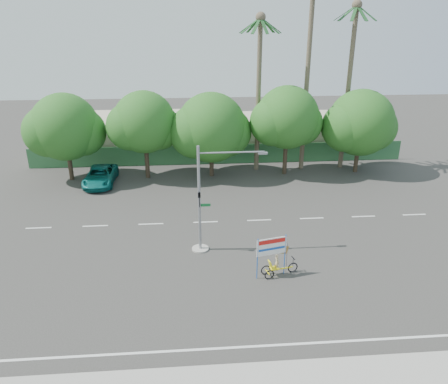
{
  "coord_description": "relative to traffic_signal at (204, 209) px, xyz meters",
  "views": [
    {
      "loc": [
        -2.96,
        -20.98,
        14.23
      ],
      "look_at": [
        -0.86,
        5.21,
        3.5
      ],
      "focal_mm": 35.0,
      "sensor_mm": 36.0,
      "label": 1
    }
  ],
  "objects": [
    {
      "name": "sidewalk_near",
      "position": [
        2.2,
        -11.48,
        -2.86
      ],
      "size": [
        50.0,
        2.4,
        0.12
      ],
      "primitive_type": "cube",
      "color": "gray",
      "rests_on": "ground"
    },
    {
      "name": "traffic_signal",
      "position": [
        0.0,
        0.0,
        0.0
      ],
      "size": [
        4.72,
        1.1,
        7.0
      ],
      "color": "gray",
      "rests_on": "ground"
    },
    {
      "name": "palm_tall",
      "position": [
        10.2,
        15.52,
        7.55
      ],
      "size": [
        3.73,
        3.79,
        17.45
      ],
      "color": "#70604C",
      "rests_on": "ground"
    },
    {
      "name": "tree_far_left",
      "position": [
        -11.85,
        14.02,
        1.84
      ],
      "size": [
        7.14,
        6.0,
        7.96
      ],
      "color": "#473828",
      "rests_on": "ground"
    },
    {
      "name": "pickup_truck",
      "position": [
        -8.89,
        12.65,
        -2.16
      ],
      "size": [
        2.56,
        5.47,
        1.51
      ],
      "primitive_type": "imported",
      "rotation": [
        0.0,
        0.0,
        -0.01
      ],
      "color": "#0F6B66",
      "rests_on": "ground"
    },
    {
      "name": "tree_left",
      "position": [
        -4.85,
        14.02,
        2.14
      ],
      "size": [
        6.66,
        5.6,
        8.07
      ],
      "color": "#473828",
      "rests_on": "ground"
    },
    {
      "name": "ground",
      "position": [
        2.2,
        -3.98,
        -2.92
      ],
      "size": [
        120.0,
        120.0,
        0.0
      ],
      "primitive_type": "plane",
      "color": "#33302D",
      "rests_on": "ground"
    },
    {
      "name": "building_left",
      "position": [
        -7.8,
        22.02,
        -0.92
      ],
      "size": [
        12.0,
        8.0,
        4.0
      ],
      "primitive_type": "cube",
      "color": "#C1B89A",
      "rests_on": "ground"
    },
    {
      "name": "tree_center",
      "position": [
        1.14,
        14.02,
        1.55
      ],
      "size": [
        7.62,
        6.4,
        7.85
      ],
      "color": "#473828",
      "rests_on": "ground"
    },
    {
      "name": "fence",
      "position": [
        2.2,
        17.52,
        -1.92
      ],
      "size": [
        38.0,
        0.08,
        2.0
      ],
      "primitive_type": "cube",
      "color": "#336B3D",
      "rests_on": "ground"
    },
    {
      "name": "tree_right",
      "position": [
        8.15,
        14.02,
        2.32
      ],
      "size": [
        6.9,
        5.8,
        8.36
      ],
      "color": "#473828",
      "rests_on": "ground"
    },
    {
      "name": "palm_mid",
      "position": [
        14.2,
        15.52,
        6.48
      ],
      "size": [
        3.73,
        3.79,
        15.45
      ],
      "color": "#70604C",
      "rests_on": "ground"
    },
    {
      "name": "palm_short",
      "position": [
        5.7,
        15.52,
        5.94
      ],
      "size": [
        3.73,
        3.79,
        14.45
      ],
      "color": "#70604C",
      "rests_on": "ground"
    },
    {
      "name": "building_right",
      "position": [
        10.2,
        22.02,
        -1.12
      ],
      "size": [
        14.0,
        8.0,
        3.6
      ],
      "primitive_type": "cube",
      "color": "#C1B89A",
      "rests_on": "ground"
    },
    {
      "name": "trike_billboard",
      "position": [
        3.94,
        -3.36,
        -1.87
      ],
      "size": [
        2.61,
        0.96,
        2.62
      ],
      "rotation": [
        0.0,
        0.0,
        0.24
      ],
      "color": "black",
      "rests_on": "ground"
    },
    {
      "name": "tree_far_right",
      "position": [
        15.15,
        14.02,
        1.73
      ],
      "size": [
        7.38,
        6.2,
        7.94
      ],
      "color": "#473828",
      "rests_on": "ground"
    }
  ]
}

